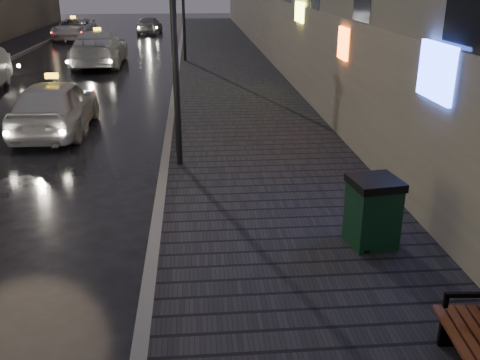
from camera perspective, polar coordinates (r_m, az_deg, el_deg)
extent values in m
plane|color=black|center=(7.51, -22.06, -15.21)|extent=(120.00, 120.00, 0.00)
cube|color=black|center=(27.15, -1.44, 12.21)|extent=(4.60, 58.00, 0.15)
cube|color=slate|center=(27.11, -6.62, 12.07)|extent=(0.20, 58.00, 0.15)
cylinder|color=black|center=(11.89, -6.95, 13.18)|extent=(0.14, 0.14, 5.00)
cylinder|color=black|center=(27.82, -6.05, 17.66)|extent=(0.14, 0.14, 5.00)
cube|color=black|center=(7.00, 22.52, -14.62)|extent=(0.51, 0.10, 0.41)
cube|color=black|center=(6.72, 22.70, -11.23)|extent=(0.43, 0.09, 0.05)
cube|color=black|center=(8.82, 13.92, -3.69)|extent=(0.77, 0.77, 1.00)
cube|color=black|center=(8.61, 14.24, -0.27)|extent=(0.83, 0.83, 0.13)
imported|color=silver|center=(16.19, -19.10, 7.51)|extent=(1.88, 4.57, 1.55)
imported|color=silver|center=(28.12, -14.82, 13.45)|extent=(2.45, 5.88, 1.70)
imported|color=silver|center=(40.57, -17.27, 15.17)|extent=(2.46, 5.19, 1.43)
imported|color=gray|center=(43.18, -9.64, 16.00)|extent=(1.97, 3.96, 1.30)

